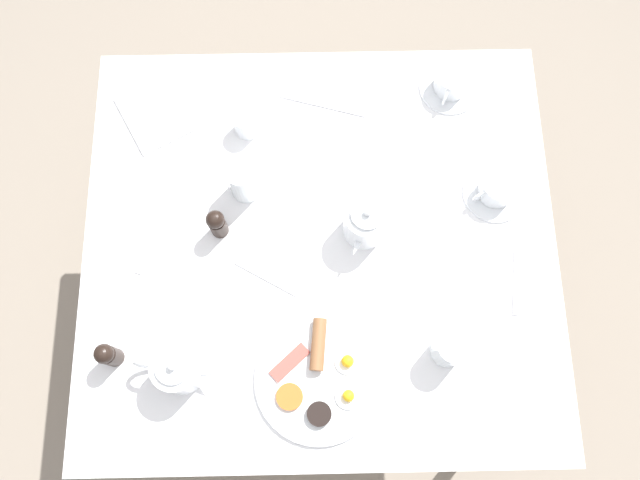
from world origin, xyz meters
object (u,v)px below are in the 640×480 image
at_px(water_glass_short, 243,180).
at_px(water_glass_tall, 450,349).
at_px(salt_grinder, 108,355).
at_px(fork_by_plate, 151,236).
at_px(teacup_with_saucer_left, 451,83).
at_px(pepper_grinder, 217,223).
at_px(teacup_with_saucer_right, 497,189).
at_px(knife_by_plate, 321,104).
at_px(teapot_near, 177,369).
at_px(fork_spare, 265,277).
at_px(napkin_folded, 154,114).
at_px(creamer_jug, 246,122).
at_px(spoon_for_tea, 516,283).
at_px(teapot_far, 366,221).
at_px(breakfast_plate, 319,378).

bearing_deg(water_glass_short, water_glass_tall, -131.19).
height_order(salt_grinder, fork_by_plate, salt_grinder).
xyz_separation_m(teacup_with_saucer_left, pepper_grinder, (-0.36, 0.57, 0.02)).
xyz_separation_m(teacup_with_saucer_left, teacup_with_saucer_right, (-0.28, -0.09, -0.00)).
height_order(salt_grinder, knife_by_plate, salt_grinder).
bearing_deg(teapot_near, water_glass_short, 81.04).
relative_size(fork_by_plate, knife_by_plate, 0.83).
xyz_separation_m(fork_by_plate, fork_spare, (-0.10, -0.27, 0.00)).
distance_m(teacup_with_saucer_left, napkin_folded, 0.74).
bearing_deg(salt_grinder, water_glass_tall, -89.98).
bearing_deg(fork_by_plate, water_glass_tall, -112.65).
xyz_separation_m(water_glass_short, creamer_jug, (0.16, -0.00, -0.02)).
relative_size(fork_by_plate, fork_spare, 1.23).
xyz_separation_m(teacup_with_saucer_left, napkin_folded, (-0.06, 0.74, -0.02)).
distance_m(water_glass_tall, salt_grinder, 0.73).
height_order(spoon_for_tea, fork_spare, same).
distance_m(water_glass_short, napkin_folded, 0.31).
bearing_deg(fork_spare, teapot_far, -63.98).
bearing_deg(fork_by_plate, pepper_grinder, -85.93).
bearing_deg(teacup_with_saucer_left, napkin_folded, 94.68).
distance_m(water_glass_short, knife_by_plate, 0.29).
relative_size(breakfast_plate, fork_spare, 1.88).
relative_size(water_glass_short, knife_by_plate, 0.52).
bearing_deg(teapot_far, spoon_for_tea, 89.30).
bearing_deg(knife_by_plate, salt_grinder, 142.77).
relative_size(napkin_folded, fork_spare, 1.48).
xyz_separation_m(creamer_jug, fork_by_plate, (-0.27, 0.22, -0.03)).
bearing_deg(creamer_jug, spoon_for_tea, -122.89).
xyz_separation_m(teapot_far, fork_by_plate, (-0.01, 0.50, -0.05)).
distance_m(teacup_with_saucer_right, salt_grinder, 0.95).
bearing_deg(teapot_far, creamer_jug, -112.54).
xyz_separation_m(teacup_with_saucer_left, fork_by_plate, (-0.38, 0.73, -0.03)).
xyz_separation_m(creamer_jug, knife_by_plate, (0.06, -0.18, -0.03)).
height_order(teacup_with_saucer_right, pepper_grinder, pepper_grinder).
height_order(water_glass_short, fork_by_plate, water_glass_short).
bearing_deg(teapot_far, salt_grinder, -41.66).
xyz_separation_m(napkin_folded, knife_by_plate, (0.02, -0.42, -0.00)).
distance_m(teapot_far, water_glass_tall, 0.34).
distance_m(teapot_far, spoon_for_tea, 0.37).
relative_size(creamer_jug, napkin_folded, 0.39).
bearing_deg(water_glass_tall, napkin_folded, 48.85).
bearing_deg(knife_by_plate, breakfast_plate, 178.48).
relative_size(pepper_grinder, spoon_for_tea, 0.66).
xyz_separation_m(teapot_near, creamer_jug, (0.59, -0.13, -0.02)).
xyz_separation_m(teacup_with_saucer_right, creamer_jug, (0.18, 0.59, 0.00)).
height_order(teapot_far, spoon_for_tea, teapot_far).
xyz_separation_m(creamer_jug, pepper_grinder, (-0.26, 0.06, 0.02)).
relative_size(teapot_far, water_glass_short, 1.62).
xyz_separation_m(napkin_folded, spoon_for_tea, (-0.44, -0.85, -0.00)).
xyz_separation_m(knife_by_plate, spoon_for_tea, (-0.46, -0.44, 0.00)).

